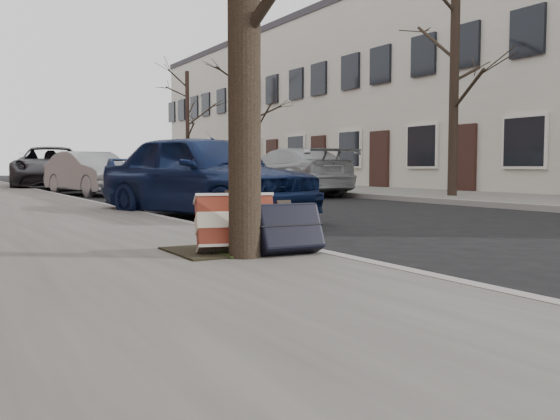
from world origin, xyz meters
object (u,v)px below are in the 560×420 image
suitcase_navy (288,228)px  car_near_mid (91,173)px  suitcase_red (235,223)px  car_near_front (204,175)px

suitcase_navy → car_near_mid: 14.35m
suitcase_red → suitcase_navy: size_ratio=1.14×
car_near_front → car_near_mid: bearing=71.8°
suitcase_red → car_near_front: car_near_front is taller
car_near_front → car_near_mid: 9.36m
suitcase_navy → car_near_mid: (1.54, 14.26, 0.30)m
suitcase_red → car_near_front: 4.89m
suitcase_red → suitcase_navy: bearing=-27.1°
suitcase_red → suitcase_navy: (0.34, -0.30, -0.03)m
suitcase_navy → car_near_front: size_ratio=0.14×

